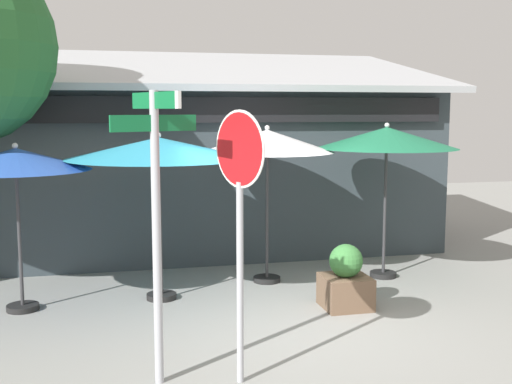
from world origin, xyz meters
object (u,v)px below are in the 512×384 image
object	(u,v)px
patio_umbrella_teal_center	(159,149)
patio_umbrella_ivory_right	(267,143)
patio_umbrella_forest_green_far_right	(387,139)
sidewalk_planter	(346,281)
patio_umbrella_royal_blue_left	(16,161)
stop_sign	(240,195)
street_sign_post	(156,206)

from	to	relation	value
patio_umbrella_teal_center	patio_umbrella_ivory_right	xyz separation A→B (m)	(1.75, 0.56, 0.05)
patio_umbrella_ivory_right	patio_umbrella_forest_green_far_right	xyz separation A→B (m)	(1.97, -0.16, 0.04)
sidewalk_planter	patio_umbrella_royal_blue_left	bearing A→B (deg)	168.12
stop_sign	patio_umbrella_ivory_right	world-z (taller)	stop_sign
stop_sign	sidewalk_planter	xyz separation A→B (m)	(1.96, 2.08, -1.55)
stop_sign	patio_umbrella_teal_center	bearing A→B (deg)	99.72
stop_sign	patio_umbrella_royal_blue_left	world-z (taller)	stop_sign
patio_umbrella_forest_green_far_right	sidewalk_planter	size ratio (longest dim) A/B	2.82
patio_umbrella_royal_blue_left	patio_umbrella_forest_green_far_right	bearing A→B (deg)	4.95
street_sign_post	patio_umbrella_royal_blue_left	size ratio (longest dim) A/B	1.27
street_sign_post	patio_umbrella_ivory_right	distance (m)	4.05
street_sign_post	patio_umbrella_ivory_right	xyz separation A→B (m)	(2.03, 3.48, 0.42)
patio_umbrella_royal_blue_left	patio_umbrella_ivory_right	xyz separation A→B (m)	(3.68, 0.65, 0.18)
patio_umbrella_ivory_right	patio_umbrella_forest_green_far_right	size ratio (longest dim) A/B	0.99
patio_umbrella_teal_center	patio_umbrella_forest_green_far_right	bearing A→B (deg)	6.11
street_sign_post	patio_umbrella_ivory_right	bearing A→B (deg)	59.76
street_sign_post	sidewalk_planter	xyz separation A→B (m)	(2.77, 1.90, -1.45)
stop_sign	patio_umbrella_royal_blue_left	size ratio (longest dim) A/B	1.19
patio_umbrella_royal_blue_left	patio_umbrella_ivory_right	size ratio (longest dim) A/B	0.92
patio_umbrella_teal_center	patio_umbrella_forest_green_far_right	size ratio (longest dim) A/B	1.04
patio_umbrella_royal_blue_left	stop_sign	bearing A→B (deg)	-50.69
stop_sign	patio_umbrella_forest_green_far_right	world-z (taller)	stop_sign
street_sign_post	patio_umbrella_ivory_right	size ratio (longest dim) A/B	1.17
patio_umbrella_forest_green_far_right	patio_umbrella_ivory_right	bearing A→B (deg)	175.31
patio_umbrella_teal_center	sidewalk_planter	xyz separation A→B (m)	(2.49, -1.02, -1.83)
patio_umbrella_royal_blue_left	patio_umbrella_forest_green_far_right	world-z (taller)	patio_umbrella_forest_green_far_right
patio_umbrella_teal_center	patio_umbrella_forest_green_far_right	world-z (taller)	patio_umbrella_forest_green_far_right
street_sign_post	patio_umbrella_forest_green_far_right	bearing A→B (deg)	39.70
patio_umbrella_forest_green_far_right	street_sign_post	bearing A→B (deg)	-140.30
patio_umbrella_royal_blue_left	sidewalk_planter	world-z (taller)	patio_umbrella_royal_blue_left
stop_sign	patio_umbrella_ivory_right	size ratio (longest dim) A/B	1.10
stop_sign	patio_umbrella_royal_blue_left	distance (m)	3.89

